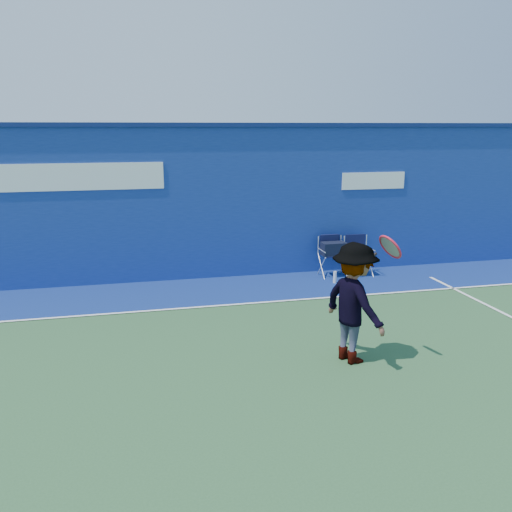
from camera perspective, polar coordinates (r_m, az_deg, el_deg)
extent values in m
plane|color=#2C532E|center=(6.46, 0.88, -14.23)|extent=(80.00, 80.00, 0.00)
cube|color=navy|center=(10.94, -5.73, 5.49)|extent=(24.00, 0.40, 3.00)
cube|color=navy|center=(10.84, -5.92, 13.58)|extent=(24.00, 0.50, 0.08)
cube|color=white|center=(10.70, -21.93, 7.65)|extent=(4.50, 0.02, 0.50)
cube|color=white|center=(11.72, 12.27, 7.75)|extent=(1.40, 0.02, 0.35)
cube|color=navy|center=(10.20, -4.72, -3.69)|extent=(24.00, 1.80, 0.01)
cube|color=white|center=(9.35, -3.89, -5.23)|extent=(24.00, 0.06, 0.01)
cube|color=#0F1338|center=(11.18, 8.11, 0.11)|extent=(0.43, 0.37, 0.03)
cube|color=silver|center=(11.33, 7.75, 1.23)|extent=(0.49, 0.02, 0.36)
cube|color=#0F1338|center=(11.32, 7.76, 1.59)|extent=(0.43, 0.02, 0.25)
cube|color=black|center=(11.12, 8.18, 0.75)|extent=(0.49, 0.29, 0.27)
cube|color=#0F1338|center=(11.31, 7.77, 1.77)|extent=(0.36, 0.05, 0.20)
cube|color=#0F1338|center=(11.32, 10.80, 0.17)|extent=(0.43, 0.37, 0.03)
cube|color=silver|center=(11.48, 10.41, 1.29)|extent=(0.49, 0.02, 0.36)
cube|color=#0F1338|center=(11.46, 10.42, 1.64)|extent=(0.43, 0.02, 0.25)
cylinder|color=silver|center=(10.75, 8.30, -2.25)|extent=(0.07, 0.07, 0.24)
imported|color=#EA4738|center=(7.11, 10.28, -4.88)|extent=(0.88, 1.16, 1.58)
torus|color=red|center=(6.98, 13.94, 0.93)|extent=(0.30, 0.41, 0.33)
cylinder|color=gray|center=(6.98, 13.94, 0.93)|extent=(0.24, 0.34, 0.26)
cylinder|color=black|center=(6.95, 11.59, -0.57)|extent=(0.30, 0.10, 0.22)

